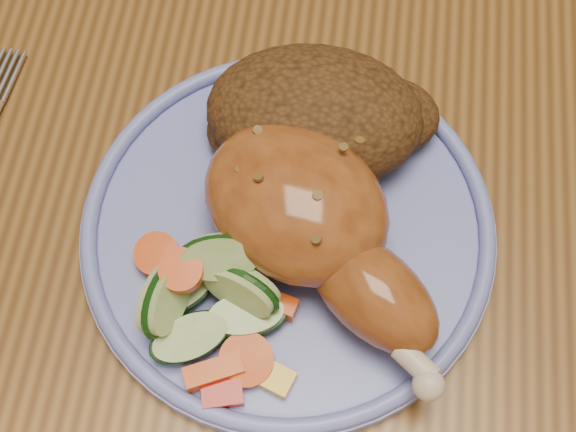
# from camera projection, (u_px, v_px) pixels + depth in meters

# --- Properties ---
(ground) EXTENTS (4.00, 4.00, 0.00)m
(ground) POSITION_uv_depth(u_px,v_px,m) (338.00, 361.00, 1.22)
(ground) COLOR #4F331B
(ground) RESTS_ON ground
(dining_table) EXTENTS (0.90, 1.40, 0.75)m
(dining_table) POSITION_uv_depth(u_px,v_px,m) (386.00, 134.00, 0.62)
(dining_table) COLOR brown
(dining_table) RESTS_ON ground
(plate) EXTENTS (0.25, 0.25, 0.01)m
(plate) POSITION_uv_depth(u_px,v_px,m) (288.00, 231.00, 0.49)
(plate) COLOR #6C79CD
(plate) RESTS_ON dining_table
(plate_rim) EXTENTS (0.25, 0.25, 0.01)m
(plate_rim) POSITION_uv_depth(u_px,v_px,m) (288.00, 223.00, 0.48)
(plate_rim) COLOR #6C79CD
(plate_rim) RESTS_ON plate
(chicken_leg) EXTENTS (0.17, 0.17, 0.06)m
(chicken_leg) POSITION_uv_depth(u_px,v_px,m) (314.00, 224.00, 0.45)
(chicken_leg) COLOR #985020
(chicken_leg) RESTS_ON plate
(rice_pilaf) EXTENTS (0.14, 0.10, 0.06)m
(rice_pilaf) POSITION_uv_depth(u_px,v_px,m) (319.00, 116.00, 0.49)
(rice_pilaf) COLOR #4C2D13
(rice_pilaf) RESTS_ON plate
(vegetable_pile) EXTENTS (0.10, 0.10, 0.05)m
(vegetable_pile) POSITION_uv_depth(u_px,v_px,m) (209.00, 303.00, 0.45)
(vegetable_pile) COLOR #A50A05
(vegetable_pile) RESTS_ON plate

